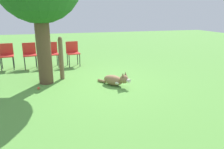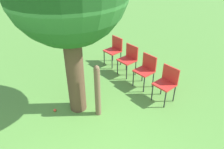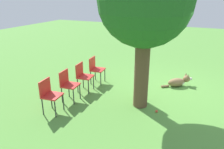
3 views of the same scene
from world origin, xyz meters
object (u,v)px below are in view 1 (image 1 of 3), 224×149
(red_chair_0, at_px, (73,51))
(fence_post, at_px, (61,58))
(red_chair_2, at_px, (30,53))
(dog, at_px, (116,80))
(tennis_ball, at_px, (39,88))
(red_chair_1, at_px, (52,52))
(red_chair_3, at_px, (7,54))

(red_chair_0, bearing_deg, fence_post, -22.63)
(red_chair_2, bearing_deg, fence_post, 25.03)
(dog, height_order, tennis_ball, dog)
(fence_post, xyz_separation_m, red_chair_1, (1.65, 0.24, -0.10))
(red_chair_0, bearing_deg, red_chair_3, -97.98)
(dog, relative_size, red_chair_0, 1.02)
(red_chair_1, distance_m, red_chair_2, 0.74)
(red_chair_2, bearing_deg, red_chair_0, 82.02)
(fence_post, bearing_deg, dog, -127.35)
(red_chair_0, bearing_deg, red_chair_2, -97.98)
(tennis_ball, bearing_deg, red_chair_1, -9.66)
(red_chair_2, bearing_deg, dog, 35.37)
(tennis_ball, bearing_deg, red_chair_3, 23.41)
(red_chair_2, bearing_deg, tennis_ball, 2.47)
(red_chair_0, xyz_separation_m, red_chair_1, (0.04, 0.74, 0.00))
(red_chair_0, relative_size, tennis_ball, 12.86)
(red_chair_1, relative_size, red_chair_2, 1.00)
(red_chair_3, distance_m, tennis_ball, 2.75)
(fence_post, distance_m, tennis_ball, 1.17)
(dog, bearing_deg, red_chair_1, 173.31)
(dog, relative_size, fence_post, 0.72)
(red_chair_2, bearing_deg, red_chair_1, 82.02)
(tennis_ball, bearing_deg, red_chair_0, -25.88)
(red_chair_0, distance_m, red_chair_2, 1.49)
(dog, xyz_separation_m, red_chair_1, (2.67, 1.57, 0.37))
(dog, relative_size, red_chair_3, 1.02)
(fence_post, height_order, tennis_ball, fence_post)
(red_chair_2, xyz_separation_m, red_chair_3, (0.04, 0.74, 0.00))
(dog, height_order, red_chair_3, red_chair_3)
(fence_post, bearing_deg, red_chair_2, 30.29)
(red_chair_2, height_order, tennis_ball, red_chair_2)
(red_chair_0, height_order, red_chair_3, same)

